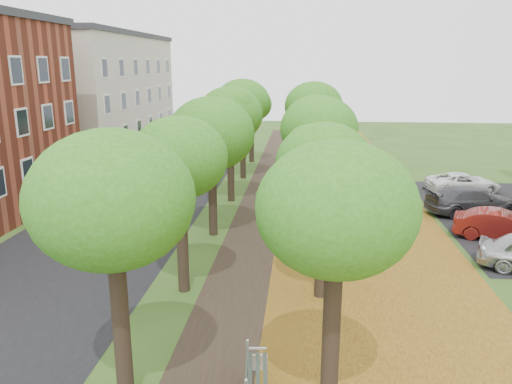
% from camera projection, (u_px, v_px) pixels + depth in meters
% --- Properties ---
extents(street_asphalt, '(8.00, 70.00, 0.01)m').
position_uv_depth(street_asphalt, '(126.00, 213.00, 26.91)').
color(street_asphalt, black).
rests_on(street_asphalt, ground).
extents(footpath, '(3.20, 70.00, 0.01)m').
position_uv_depth(footpath, '(265.00, 217.00, 26.25)').
color(footpath, black).
rests_on(footpath, ground).
extents(leaf_verge, '(7.50, 70.00, 0.01)m').
position_uv_depth(leaf_verge, '(361.00, 219.00, 25.80)').
color(leaf_verge, olive).
rests_on(leaf_verge, ground).
extents(tree_row_west, '(3.60, 33.60, 6.36)m').
position_uv_depth(tree_row_west, '(222.00, 125.00, 25.24)').
color(tree_row_west, black).
rests_on(tree_row_west, ground).
extents(tree_row_east, '(3.60, 33.60, 6.36)m').
position_uv_depth(tree_row_east, '(317.00, 126.00, 24.82)').
color(tree_row_east, black).
rests_on(tree_row_east, ground).
extents(building_cream, '(10.30, 20.30, 10.40)m').
position_uv_depth(building_cream, '(88.00, 94.00, 43.80)').
color(building_cream, beige).
rests_on(building_cream, ground).
extents(bench, '(0.70, 1.88, 0.87)m').
position_uv_depth(bench, '(255.00, 374.00, 12.21)').
color(bench, '#2A342B').
rests_on(bench, ground).
extents(car_red, '(4.35, 2.71, 1.35)m').
position_uv_depth(car_red, '(502.00, 226.00, 22.64)').
color(car_red, maroon).
rests_on(car_red, ground).
extents(car_grey, '(5.30, 3.11, 1.44)m').
position_uv_depth(car_grey, '(472.00, 200.00, 26.65)').
color(car_grey, '#39393E').
rests_on(car_grey, ground).
extents(car_white, '(4.67, 2.66, 1.23)m').
position_uv_depth(car_white, '(463.00, 183.00, 31.06)').
color(car_white, white).
rests_on(car_white, ground).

